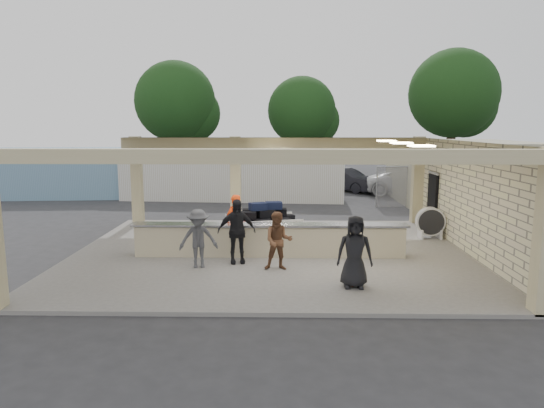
{
  "coord_description": "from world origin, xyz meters",
  "views": [
    {
      "loc": [
        0.35,
        -14.61,
        3.96
      ],
      "look_at": [
        0.04,
        1.0,
        1.43
      ],
      "focal_mm": 32.0,
      "sensor_mm": 36.0,
      "label": 1
    }
  ],
  "objects_px": {
    "drum_fan": "(430,222)",
    "passenger_a": "(278,241)",
    "baggage_handler": "(235,222)",
    "car_white_a": "(415,183)",
    "passenger_c": "(198,239)",
    "baggage_counter": "(270,240)",
    "passenger_b": "(236,231)",
    "container_white": "(233,176)",
    "luggage_cart": "(263,221)",
    "car_dark": "(346,180)",
    "car_white_b": "(501,184)",
    "container_blue": "(72,173)",
    "passenger_d": "(355,252)"
  },
  "relations": [
    {
      "from": "container_white",
      "to": "container_blue",
      "type": "height_order",
      "value": "container_blue"
    },
    {
      "from": "luggage_cart",
      "to": "baggage_handler",
      "type": "relative_size",
      "value": 1.5
    },
    {
      "from": "baggage_counter",
      "to": "passenger_d",
      "type": "bearing_deg",
      "value": -53.05
    },
    {
      "from": "passenger_b",
      "to": "passenger_c",
      "type": "height_order",
      "value": "passenger_b"
    },
    {
      "from": "car_dark",
      "to": "container_white",
      "type": "distance_m",
      "value": 7.52
    },
    {
      "from": "luggage_cart",
      "to": "passenger_d",
      "type": "height_order",
      "value": "passenger_d"
    },
    {
      "from": "luggage_cart",
      "to": "passenger_b",
      "type": "relative_size",
      "value": 1.42
    },
    {
      "from": "baggage_handler",
      "to": "container_blue",
      "type": "xyz_separation_m",
      "value": [
        -10.22,
        11.77,
        0.4
      ]
    },
    {
      "from": "passenger_a",
      "to": "car_dark",
      "type": "xyz_separation_m",
      "value": [
        4.04,
        16.87,
        -0.2
      ]
    },
    {
      "from": "baggage_handler",
      "to": "container_white",
      "type": "height_order",
      "value": "container_white"
    },
    {
      "from": "passenger_c",
      "to": "container_white",
      "type": "height_order",
      "value": "container_white"
    },
    {
      "from": "baggage_counter",
      "to": "container_white",
      "type": "distance_m",
      "value": 12.16
    },
    {
      "from": "passenger_c",
      "to": "passenger_b",
      "type": "bearing_deg",
      "value": 12.92
    },
    {
      "from": "baggage_handler",
      "to": "car_white_a",
      "type": "bearing_deg",
      "value": -172.56
    },
    {
      "from": "passenger_b",
      "to": "car_dark",
      "type": "bearing_deg",
      "value": 61.28
    },
    {
      "from": "car_white_a",
      "to": "car_dark",
      "type": "xyz_separation_m",
      "value": [
        -3.69,
        1.94,
        -0.06
      ]
    },
    {
      "from": "baggage_counter",
      "to": "car_white_a",
      "type": "height_order",
      "value": "car_white_a"
    },
    {
      "from": "passenger_c",
      "to": "car_dark",
      "type": "height_order",
      "value": "passenger_c"
    },
    {
      "from": "car_white_b",
      "to": "container_blue",
      "type": "distance_m",
      "value": 24.01
    },
    {
      "from": "baggage_handler",
      "to": "passenger_a",
      "type": "xyz_separation_m",
      "value": [
        1.38,
        -2.19,
        -0.07
      ]
    },
    {
      "from": "passenger_b",
      "to": "container_white",
      "type": "distance_m",
      "value": 12.76
    },
    {
      "from": "baggage_counter",
      "to": "passenger_c",
      "type": "bearing_deg",
      "value": -147.22
    },
    {
      "from": "passenger_b",
      "to": "container_blue",
      "type": "distance_m",
      "value": 16.92
    },
    {
      "from": "passenger_b",
      "to": "passenger_d",
      "type": "height_order",
      "value": "passenger_b"
    },
    {
      "from": "baggage_handler",
      "to": "container_white",
      "type": "relative_size",
      "value": 0.15
    },
    {
      "from": "baggage_counter",
      "to": "container_white",
      "type": "relative_size",
      "value": 0.69
    },
    {
      "from": "drum_fan",
      "to": "passenger_b",
      "type": "xyz_separation_m",
      "value": [
        -6.42,
        -3.17,
        0.34
      ]
    },
    {
      "from": "drum_fan",
      "to": "passenger_a",
      "type": "relative_size",
      "value": 0.68
    },
    {
      "from": "baggage_counter",
      "to": "passenger_d",
      "type": "xyz_separation_m",
      "value": [
        2.11,
        -2.8,
        0.39
      ]
    },
    {
      "from": "passenger_c",
      "to": "car_dark",
      "type": "xyz_separation_m",
      "value": [
        6.23,
        16.71,
        -0.22
      ]
    },
    {
      "from": "luggage_cart",
      "to": "passenger_c",
      "type": "height_order",
      "value": "passenger_c"
    },
    {
      "from": "drum_fan",
      "to": "passenger_b",
      "type": "distance_m",
      "value": 7.17
    },
    {
      "from": "passenger_c",
      "to": "passenger_a",
      "type": "bearing_deg",
      "value": -16.62
    },
    {
      "from": "car_white_a",
      "to": "passenger_b",
      "type": "bearing_deg",
      "value": 163.87
    },
    {
      "from": "passenger_c",
      "to": "car_white_b",
      "type": "distance_m",
      "value": 20.48
    },
    {
      "from": "container_blue",
      "to": "car_white_a",
      "type": "bearing_deg",
      "value": -2.11
    },
    {
      "from": "passenger_c",
      "to": "container_white",
      "type": "xyz_separation_m",
      "value": [
        -0.37,
        13.16,
        0.37
      ]
    },
    {
      "from": "baggage_counter",
      "to": "car_white_a",
      "type": "distance_m",
      "value": 15.72
    },
    {
      "from": "baggage_counter",
      "to": "passenger_a",
      "type": "distance_m",
      "value": 1.45
    },
    {
      "from": "container_blue",
      "to": "drum_fan",
      "type": "bearing_deg",
      "value": -36.09
    },
    {
      "from": "car_white_a",
      "to": "container_blue",
      "type": "bearing_deg",
      "value": 108.67
    },
    {
      "from": "passenger_b",
      "to": "passenger_c",
      "type": "distance_m",
      "value": 1.11
    },
    {
      "from": "passenger_a",
      "to": "container_blue",
      "type": "xyz_separation_m",
      "value": [
        -11.6,
        13.97,
        0.47
      ]
    },
    {
      "from": "passenger_a",
      "to": "car_dark",
      "type": "height_order",
      "value": "passenger_a"
    },
    {
      "from": "passenger_b",
      "to": "passenger_c",
      "type": "relative_size",
      "value": 1.13
    },
    {
      "from": "drum_fan",
      "to": "passenger_c",
      "type": "height_order",
      "value": "passenger_c"
    },
    {
      "from": "passenger_a",
      "to": "car_white_a",
      "type": "xyz_separation_m",
      "value": [
        7.72,
        14.93,
        -0.15
      ]
    },
    {
      "from": "passenger_b",
      "to": "container_white",
      "type": "height_order",
      "value": "container_white"
    },
    {
      "from": "baggage_handler",
      "to": "car_white_a",
      "type": "height_order",
      "value": "baggage_handler"
    },
    {
      "from": "drum_fan",
      "to": "container_blue",
      "type": "distance_m",
      "value": 19.67
    }
  ]
}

